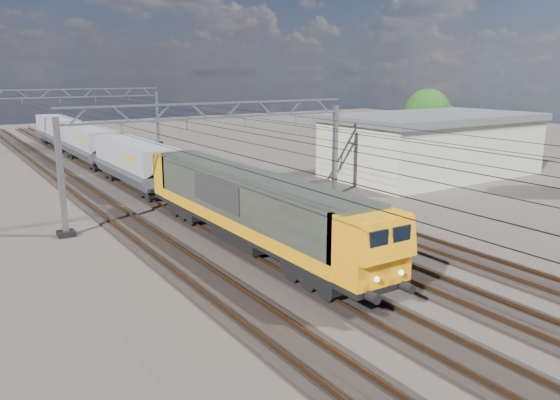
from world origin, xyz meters
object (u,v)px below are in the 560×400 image
hopper_wagon_lead (135,161)px  tree_far (430,114)px  hopper_wagon_third (58,130)px  hopper_wagon_mid (88,142)px  catenary_gantry_mid (218,153)px  catenary_gantry_far (80,116)px  industrial_shed (432,144)px  locomotive (248,204)px

hopper_wagon_lead → tree_far: (32.32, -0.52, 2.40)m
hopper_wagon_third → hopper_wagon_mid: bearing=-90.0°
hopper_wagon_lead → hopper_wagon_mid: 14.20m
hopper_wagon_mid → hopper_wagon_lead: bearing=-90.0°
catenary_gantry_mid → tree_far: bearing=17.9°
hopper_wagon_mid → catenary_gantry_mid: bearing=-85.3°
catenary_gantry_far → hopper_wagon_mid: (-2.00, -11.49, -1.67)m
industrial_shed → tree_far: (8.32, 7.79, 1.91)m
catenary_gantry_far → tree_far: size_ratio=2.74×
locomotive → catenary_gantry_mid: bearing=74.8°
hopper_wagon_lead → industrial_shed: size_ratio=0.70×
hopper_wagon_third → hopper_wagon_lead: bearing=-90.0°
tree_far → industrial_shed: bearing=-136.9°
catenary_gantry_mid → hopper_wagon_third: 38.80m
hopper_wagon_third → industrial_shed: size_ratio=0.70×
hopper_wagon_lead → hopper_wagon_third: 28.40m
hopper_wagon_third → tree_far: bearing=-41.8°
hopper_wagon_mid → tree_far: size_ratio=1.79×
hopper_wagon_lead → hopper_wagon_third: same height
tree_far → locomotive: bearing=-152.0°
catenary_gantry_far → locomotive: catenary_gantry_far is taller
locomotive → hopper_wagon_mid: size_ratio=1.62×
hopper_wagon_mid → industrial_shed: size_ratio=0.70×
catenary_gantry_mid → tree_far: 31.87m
catenary_gantry_far → industrial_shed: 40.51m
hopper_wagon_third → catenary_gantry_mid: bearing=-87.0°
catenary_gantry_far → hopper_wagon_lead: 25.82m
locomotive → tree_far: (32.32, 17.17, 2.30)m
hopper_wagon_lead → catenary_gantry_far: bearing=85.5°
hopper_wagon_lead → locomotive: bearing=-90.0°
catenary_gantry_mid → hopper_wagon_mid: (-2.00, 24.51, -1.67)m
tree_far → catenary_gantry_mid: bearing=-162.1°
hopper_wagon_mid → hopper_wagon_third: size_ratio=1.00×
catenary_gantry_mid → catenary_gantry_far: 36.00m
hopper_wagon_third → industrial_shed: bearing=-56.8°
hopper_wagon_lead → industrial_shed: industrial_shed is taller
locomotive → hopper_wagon_lead: bearing=90.0°
catenary_gantry_mid → locomotive: (-2.00, -7.38, -1.58)m
catenary_gantry_mid → hopper_wagon_lead: catenary_gantry_mid is taller
hopper_wagon_mid → industrial_shed: industrial_shed is taller
catenary_gantry_far → hopper_wagon_third: (-2.00, 2.71, -1.67)m
hopper_wagon_lead → industrial_shed: (24.00, -8.31, 0.49)m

